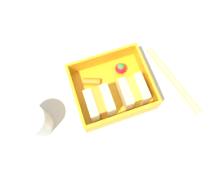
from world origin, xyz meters
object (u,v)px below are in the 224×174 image
object	(u,v)px
sandwich_left	(133,92)
carrot_stick_far_left	(92,82)
chopstick_pair	(173,79)
folded_napkin	(83,40)
strawberry_far_left	(121,68)
drinking_glass	(33,123)
sandwich_center_left	(100,103)

from	to	relation	value
sandwich_left	carrot_stick_far_left	size ratio (longest dim) A/B	1.53
chopstick_pair	folded_napkin	distance (cm)	24.55
strawberry_far_left	folded_napkin	world-z (taller)	strawberry_far_left
drinking_glass	folded_napkin	world-z (taller)	drinking_glass
folded_napkin	drinking_glass	bearing A→B (deg)	48.57
sandwich_center_left	drinking_glass	world-z (taller)	drinking_glass
strawberry_far_left	sandwich_center_left	bearing A→B (deg)	42.81
strawberry_far_left	carrot_stick_far_left	bearing A→B (deg)	5.57
sandwich_left	chopstick_pair	size ratio (longest dim) A/B	0.30
strawberry_far_left	chopstick_pair	distance (cm)	12.93
sandwich_left	carrot_stick_far_left	bearing A→B (deg)	-37.72
sandwich_left	sandwich_center_left	world-z (taller)	same
sandwich_center_left	strawberry_far_left	xyz separation A→B (cm)	(-7.23, -6.70, -1.26)
strawberry_far_left	drinking_glass	bearing A→B (deg)	15.72
chopstick_pair	folded_napkin	world-z (taller)	chopstick_pair
sandwich_left	drinking_glass	size ratio (longest dim) A/B	0.82
sandwich_left	folded_napkin	xyz separation A→B (cm)	(6.40, -18.22, -3.66)
sandwich_left	carrot_stick_far_left	world-z (taller)	sandwich_left
strawberry_far_left	carrot_stick_far_left	size ratio (longest dim) A/B	0.82
sandwich_center_left	chopstick_pair	xyz separation A→B (cm)	(-18.52, -0.82, -3.51)
sandwich_center_left	folded_napkin	xyz separation A→B (cm)	(-1.20, -18.22, -3.66)
carrot_stick_far_left	sandwich_center_left	bearing A→B (deg)	91.23
sandwich_center_left	folded_napkin	world-z (taller)	sandwich_center_left
sandwich_left	drinking_glass	bearing A→B (deg)	-1.65
strawberry_far_left	drinking_glass	distance (cm)	22.41
strawberry_far_left	chopstick_pair	world-z (taller)	strawberry_far_left
sandwich_left	folded_napkin	bearing A→B (deg)	-70.65
sandwich_center_left	folded_napkin	bearing A→B (deg)	-93.78
sandwich_left	carrot_stick_far_left	xyz separation A→B (cm)	(7.73, -5.98, -1.88)
carrot_stick_far_left	sandwich_left	bearing A→B (deg)	142.28
chopstick_pair	strawberry_far_left	bearing A→B (deg)	-27.48
carrot_stick_far_left	chopstick_pair	distance (cm)	19.42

